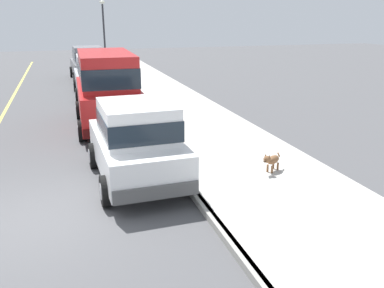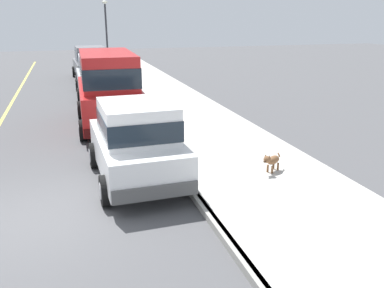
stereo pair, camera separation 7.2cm
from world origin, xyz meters
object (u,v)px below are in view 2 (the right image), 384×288
(car_red_van, at_px, (108,86))
(car_white_hatchback, at_px, (137,141))
(car_grey_sedan, at_px, (91,63))
(dog_brown, at_px, (272,160))
(car_silver_sedan, at_px, (98,75))
(street_lamp, at_px, (106,27))

(car_red_van, bearing_deg, car_white_hatchback, -88.99)
(car_red_van, relative_size, car_grey_sedan, 1.06)
(car_red_van, distance_m, dog_brown, 6.71)
(car_white_hatchback, bearing_deg, car_grey_sedan, 90.02)
(car_red_van, height_order, car_silver_sedan, car_red_van)
(car_silver_sedan, bearing_deg, car_white_hatchback, -89.88)
(car_grey_sedan, relative_size, dog_brown, 7.03)
(car_grey_sedan, distance_m, dog_brown, 17.36)
(car_grey_sedan, bearing_deg, car_silver_sedan, -90.19)
(car_silver_sedan, relative_size, street_lamp, 1.04)
(street_lamp, bearing_deg, car_red_van, -95.60)
(car_silver_sedan, distance_m, car_grey_sedan, 5.41)
(car_silver_sedan, height_order, car_grey_sedan, same)
(car_silver_sedan, relative_size, dog_brown, 6.95)
(car_red_van, distance_m, street_lamp, 14.57)
(car_white_hatchback, bearing_deg, dog_brown, -12.67)
(car_silver_sedan, distance_m, street_lamp, 8.90)
(car_silver_sedan, bearing_deg, street_lamp, 81.08)
(car_white_hatchback, relative_size, dog_brown, 5.81)
(car_white_hatchback, height_order, street_lamp, street_lamp)
(car_silver_sedan, height_order, dog_brown, car_silver_sedan)
(car_silver_sedan, bearing_deg, dog_brown, -75.20)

